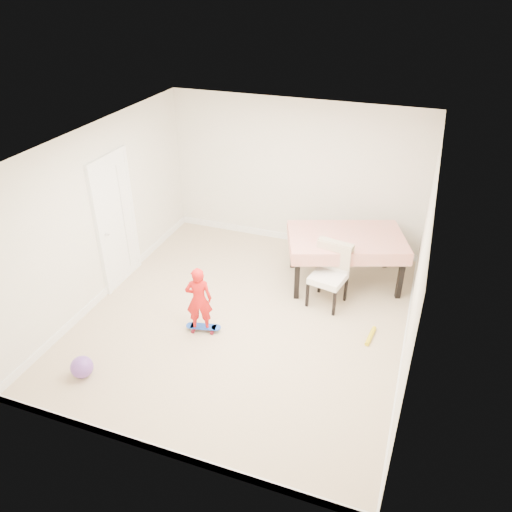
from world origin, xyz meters
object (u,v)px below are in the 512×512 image
(dining_chair, at_px, (328,276))
(skateboard, at_px, (204,328))
(balloon, at_px, (82,367))
(child, at_px, (199,302))
(dining_table, at_px, (344,259))

(dining_chair, xyz_separation_m, skateboard, (-1.47, -1.22, -0.45))
(balloon, bearing_deg, skateboard, 51.74)
(balloon, bearing_deg, dining_chair, 45.31)
(child, relative_size, balloon, 3.53)
(skateboard, bearing_deg, dining_chair, 27.46)
(balloon, bearing_deg, child, 52.49)
(skateboard, bearing_deg, child, -175.10)
(child, bearing_deg, dining_table, -151.00)
(dining_table, height_order, balloon, dining_table)
(skateboard, bearing_deg, dining_table, 37.98)
(skateboard, relative_size, child, 0.50)
(dining_table, distance_m, skateboard, 2.51)
(dining_table, relative_size, child, 1.78)
(child, distance_m, balloon, 1.69)
(dining_chair, height_order, skateboard, dining_chair)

